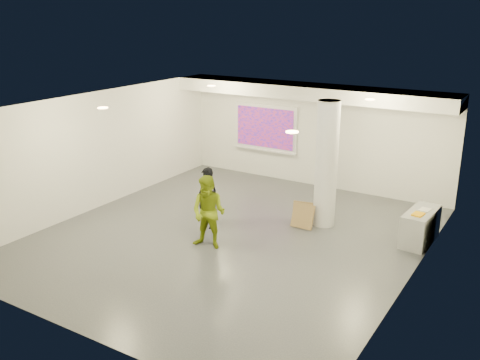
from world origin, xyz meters
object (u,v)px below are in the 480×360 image
Objects in this scene: credenza at (420,227)px; man at (209,212)px; projection_screen at (265,128)px; woman at (207,198)px; column at (326,165)px.

man reaches higher than credenza.
woman is (0.82, -4.24, -0.80)m from projection_screen.
projection_screen reaches higher than woman.
man is (0.68, -0.93, 0.08)m from woman.
column is at bearing 39.62° from woman.
column is 4.08m from projection_screen.
credenza is (5.32, -2.50, -1.16)m from projection_screen.
column is 2.49m from credenza.
column reaches higher than credenza.
projection_screen reaches higher than man.
woman is (-2.28, -1.58, -0.77)m from column.
credenza is at bearing 26.13° from man.
woman is 0.90× the size of man.
projection_screen is (-3.10, 2.65, 0.03)m from column.
man is at bearing -48.81° from woman.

